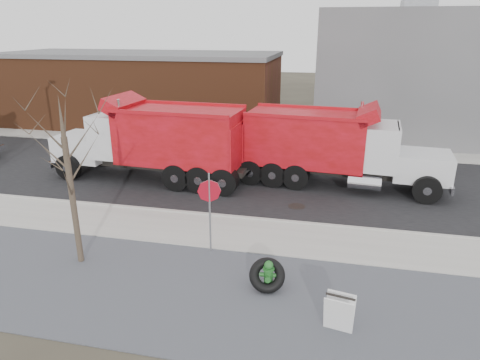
% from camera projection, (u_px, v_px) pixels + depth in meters
% --- Properties ---
extents(ground, '(120.00, 120.00, 0.00)m').
position_uv_depth(ground, '(203.00, 234.00, 15.15)').
color(ground, '#383328').
rests_on(ground, ground).
extents(gravel_verge, '(60.00, 5.00, 0.03)m').
position_uv_depth(gravel_verge, '(167.00, 290.00, 11.92)').
color(gravel_verge, slate).
rests_on(gravel_verge, ground).
extents(sidewalk, '(60.00, 2.50, 0.06)m').
position_uv_depth(sidewalk, '(205.00, 231.00, 15.37)').
color(sidewalk, '#9E9B93').
rests_on(sidewalk, ground).
extents(curb, '(60.00, 0.15, 0.11)m').
position_uv_depth(curb, '(215.00, 215.00, 16.55)').
color(curb, '#9E9B93').
rests_on(curb, ground).
extents(road, '(60.00, 9.40, 0.02)m').
position_uv_depth(road, '(241.00, 177.00, 20.94)').
color(road, black).
rests_on(road, ground).
extents(far_sidewalk, '(60.00, 2.00, 0.06)m').
position_uv_depth(far_sidewalk, '(261.00, 147.00, 26.18)').
color(far_sidewalk, '#9E9B93').
rests_on(far_sidewalk, ground).
extents(building_grey, '(12.00, 10.00, 8.00)m').
position_uv_depth(building_grey, '(410.00, 74.00, 28.55)').
color(building_grey, slate).
rests_on(building_grey, ground).
extents(building_brick, '(20.20, 8.20, 5.30)m').
position_uv_depth(building_brick, '(141.00, 88.00, 31.92)').
color(building_brick, brown).
rests_on(building_brick, ground).
extents(bare_tree, '(3.20, 3.20, 5.20)m').
position_uv_depth(bare_tree, '(67.00, 161.00, 12.29)').
color(bare_tree, '#382D23').
rests_on(bare_tree, ground).
extents(fire_hydrant, '(0.50, 0.49, 0.89)m').
position_uv_depth(fire_hydrant, '(268.00, 276.00, 11.83)').
color(fire_hydrant, '#2A6F2E').
rests_on(fire_hydrant, ground).
extents(truck_tire, '(1.10, 0.99, 0.92)m').
position_uv_depth(truck_tire, '(267.00, 275.00, 11.83)').
color(truck_tire, black).
rests_on(truck_tire, ground).
extents(stop_sign, '(0.71, 0.25, 2.71)m').
position_uv_depth(stop_sign, '(210.00, 199.00, 13.35)').
color(stop_sign, gray).
rests_on(stop_sign, ground).
extents(sandwich_board, '(0.76, 0.56, 0.96)m').
position_uv_depth(sandwich_board, '(339.00, 313.00, 10.15)').
color(sandwich_board, white).
rests_on(sandwich_board, ground).
extents(dump_truck_red_a, '(9.47, 3.32, 3.77)m').
position_uv_depth(dump_truck_red_a, '(333.00, 145.00, 19.32)').
color(dump_truck_red_a, black).
rests_on(dump_truck_red_a, ground).
extents(dump_truck_red_b, '(9.51, 3.18, 3.95)m').
position_uv_depth(dump_truck_red_b, '(155.00, 139.00, 19.99)').
color(dump_truck_red_b, black).
rests_on(dump_truck_red_b, ground).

